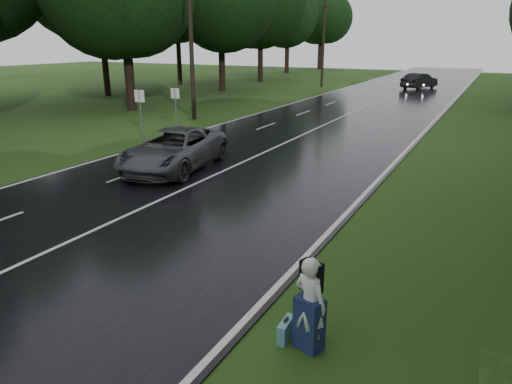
% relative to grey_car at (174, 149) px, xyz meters
% --- Properties ---
extents(road, '(12.00, 140.00, 0.04)m').
position_rel_grey_car_xyz_m(road, '(1.98, 10.48, -0.82)').
color(road, black).
rests_on(road, ground).
extents(lane_center, '(0.12, 140.00, 0.01)m').
position_rel_grey_car_xyz_m(lane_center, '(1.98, 10.48, -0.80)').
color(lane_center, silver).
rests_on(lane_center, road).
extents(grey_car, '(3.53, 6.10, 1.60)m').
position_rel_grey_car_xyz_m(grey_car, '(0.00, 0.00, 0.00)').
color(grey_car, '#4A4C4F').
rests_on(grey_car, road).
extents(far_car, '(3.28, 5.19, 1.61)m').
position_rel_grey_car_xyz_m(far_car, '(3.41, 38.40, 0.01)').
color(far_car, black).
rests_on(far_car, road).
extents(hitchhiker, '(0.72, 0.69, 1.71)m').
position_rel_grey_car_xyz_m(hitchhiker, '(9.11, -8.33, -0.05)').
color(hitchhiker, silver).
rests_on(hitchhiker, ground).
extents(suitcase, '(0.18, 0.52, 0.37)m').
position_rel_grey_car_xyz_m(suitcase, '(8.67, -8.30, -0.66)').
color(suitcase, teal).
rests_on(suitcase, ground).
extents(utility_pole_mid, '(1.80, 0.28, 9.88)m').
position_rel_grey_car_xyz_m(utility_pole_mid, '(-6.52, 10.81, -0.84)').
color(utility_pole_mid, black).
rests_on(utility_pole_mid, ground).
extents(utility_pole_far, '(1.80, 0.28, 9.28)m').
position_rel_grey_car_xyz_m(utility_pole_far, '(-6.52, 35.47, -0.84)').
color(utility_pole_far, black).
rests_on(utility_pole_far, ground).
extents(road_sign_a, '(0.62, 0.10, 2.57)m').
position_rel_grey_car_xyz_m(road_sign_a, '(-5.22, 4.13, -0.84)').
color(road_sign_a, white).
rests_on(road_sign_a, ground).
extents(road_sign_b, '(0.58, 0.10, 2.40)m').
position_rel_grey_car_xyz_m(road_sign_b, '(-5.22, 7.16, -0.84)').
color(road_sign_b, white).
rests_on(road_sign_b, ground).
extents(tree_left_d, '(9.27, 9.27, 14.49)m').
position_rel_grey_car_xyz_m(tree_left_d, '(-13.05, 12.11, -0.84)').
color(tree_left_d, black).
rests_on(tree_left_d, ground).
extents(tree_left_e, '(9.57, 9.57, 14.96)m').
position_rel_grey_car_xyz_m(tree_left_e, '(-14.11, 26.84, -0.84)').
color(tree_left_e, black).
rests_on(tree_left_e, ground).
extents(tree_left_f, '(10.29, 10.29, 16.07)m').
position_rel_grey_car_xyz_m(tree_left_f, '(-15.85, 38.79, -0.84)').
color(tree_left_f, black).
rests_on(tree_left_f, ground).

